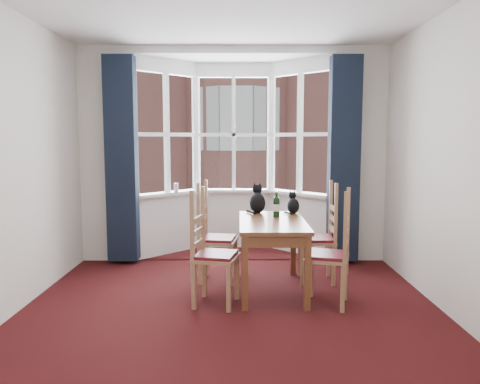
{
  "coord_description": "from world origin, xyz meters",
  "views": [
    {
      "loc": [
        0.08,
        -3.9,
        1.61
      ],
      "look_at": [
        0.09,
        1.05,
        1.05
      ],
      "focal_mm": 35.0,
      "sensor_mm": 36.0,
      "label": 1
    }
  ],
  "objects_px": {
    "dining_table": "(272,230)",
    "chair_left_near": "(207,257)",
    "cat_right": "(293,205)",
    "chair_left_far": "(210,240)",
    "chair_right_near": "(336,258)",
    "wine_bottle": "(276,206)",
    "chair_right_far": "(325,240)",
    "cat_left": "(258,201)",
    "candle_tall": "(176,188)"
  },
  "relations": [
    {
      "from": "dining_table",
      "to": "chair_left_near",
      "type": "distance_m",
      "value": 0.8
    },
    {
      "from": "cat_right",
      "to": "dining_table",
      "type": "bearing_deg",
      "value": -120.35
    },
    {
      "from": "chair_left_far",
      "to": "dining_table",
      "type": "bearing_deg",
      "value": -26.9
    },
    {
      "from": "chair_right_near",
      "to": "chair_left_far",
      "type": "bearing_deg",
      "value": 147.65
    },
    {
      "from": "chair_left_near",
      "to": "chair_left_far",
      "type": "distance_m",
      "value": 0.75
    },
    {
      "from": "chair_left_near",
      "to": "cat_right",
      "type": "xyz_separation_m",
      "value": [
        0.94,
        0.88,
        0.39
      ]
    },
    {
      "from": "chair_left_far",
      "to": "wine_bottle",
      "type": "distance_m",
      "value": 0.85
    },
    {
      "from": "chair_left_near",
      "to": "chair_right_near",
      "type": "height_order",
      "value": "same"
    },
    {
      "from": "chair_left_near",
      "to": "chair_right_far",
      "type": "bearing_deg",
      "value": 29.69
    },
    {
      "from": "cat_left",
      "to": "candle_tall",
      "type": "bearing_deg",
      "value": 134.67
    },
    {
      "from": "chair_right_far",
      "to": "wine_bottle",
      "type": "relative_size",
      "value": 3.23
    },
    {
      "from": "wine_bottle",
      "to": "candle_tall",
      "type": "relative_size",
      "value": 2.22
    },
    {
      "from": "wine_bottle",
      "to": "chair_right_far",
      "type": "bearing_deg",
      "value": 11.94
    },
    {
      "from": "chair_left_far",
      "to": "chair_right_near",
      "type": "distance_m",
      "value": 1.5
    },
    {
      "from": "cat_right",
      "to": "candle_tall",
      "type": "bearing_deg",
      "value": 142.21
    },
    {
      "from": "chair_right_far",
      "to": "cat_right",
      "type": "distance_m",
      "value": 0.54
    },
    {
      "from": "chair_right_near",
      "to": "cat_right",
      "type": "distance_m",
      "value": 1.05
    },
    {
      "from": "cat_left",
      "to": "chair_left_far",
      "type": "bearing_deg",
      "value": -161.3
    },
    {
      "from": "chair_right_near",
      "to": "cat_left",
      "type": "xyz_separation_m",
      "value": [
        -0.73,
        0.99,
        0.42
      ]
    },
    {
      "from": "chair_left_near",
      "to": "cat_left",
      "type": "height_order",
      "value": "cat_left"
    },
    {
      "from": "chair_right_far",
      "to": "chair_left_far",
      "type": "bearing_deg",
      "value": 179.04
    },
    {
      "from": "chair_left_far",
      "to": "candle_tall",
      "type": "relative_size",
      "value": 7.16
    },
    {
      "from": "chair_right_far",
      "to": "chair_right_near",
      "type": "bearing_deg",
      "value": -92.08
    },
    {
      "from": "chair_right_near",
      "to": "cat_right",
      "type": "bearing_deg",
      "value": 108.8
    },
    {
      "from": "wine_bottle",
      "to": "candle_tall",
      "type": "height_order",
      "value": "wine_bottle"
    },
    {
      "from": "chair_left_near",
      "to": "candle_tall",
      "type": "relative_size",
      "value": 7.16
    },
    {
      "from": "chair_left_near",
      "to": "candle_tall",
      "type": "xyz_separation_m",
      "value": [
        -0.57,
        2.05,
        0.46
      ]
    },
    {
      "from": "chair_left_near",
      "to": "wine_bottle",
      "type": "height_order",
      "value": "wine_bottle"
    },
    {
      "from": "chair_left_near",
      "to": "cat_left",
      "type": "distance_m",
      "value": 1.16
    },
    {
      "from": "chair_right_near",
      "to": "wine_bottle",
      "type": "distance_m",
      "value": 0.94
    },
    {
      "from": "dining_table",
      "to": "chair_right_far",
      "type": "height_order",
      "value": "chair_right_far"
    },
    {
      "from": "chair_left_far",
      "to": "chair_right_near",
      "type": "relative_size",
      "value": 1.0
    },
    {
      "from": "chair_left_far",
      "to": "cat_right",
      "type": "bearing_deg",
      "value": 7.45
    },
    {
      "from": "dining_table",
      "to": "chair_left_near",
      "type": "xyz_separation_m",
      "value": [
        -0.67,
        -0.41,
        -0.18
      ]
    },
    {
      "from": "chair_left_near",
      "to": "chair_right_near",
      "type": "relative_size",
      "value": 1.0
    },
    {
      "from": "cat_left",
      "to": "candle_tall",
      "type": "distance_m",
      "value": 1.56
    },
    {
      "from": "cat_left",
      "to": "wine_bottle",
      "type": "height_order",
      "value": "cat_left"
    },
    {
      "from": "chair_left_far",
      "to": "chair_right_far",
      "type": "relative_size",
      "value": 1.0
    },
    {
      "from": "chair_left_far",
      "to": "candle_tall",
      "type": "height_order",
      "value": "candle_tall"
    },
    {
      "from": "wine_bottle",
      "to": "chair_right_near",
      "type": "bearing_deg",
      "value": -51.29
    },
    {
      "from": "cat_left",
      "to": "wine_bottle",
      "type": "distance_m",
      "value": 0.38
    },
    {
      "from": "chair_left_near",
      "to": "chair_right_far",
      "type": "height_order",
      "value": "same"
    },
    {
      "from": "chair_left_far",
      "to": "chair_right_near",
      "type": "xyz_separation_m",
      "value": [
        1.27,
        -0.8,
        0.0
      ]
    },
    {
      "from": "chair_right_far",
      "to": "wine_bottle",
      "type": "xyz_separation_m",
      "value": [
        -0.56,
        -0.12,
        0.41
      ]
    },
    {
      "from": "dining_table",
      "to": "cat_left",
      "type": "xyz_separation_m",
      "value": [
        -0.14,
        0.53,
        0.24
      ]
    },
    {
      "from": "chair_right_far",
      "to": "candle_tall",
      "type": "distance_m",
      "value": 2.32
    },
    {
      "from": "chair_right_near",
      "to": "chair_right_far",
      "type": "relative_size",
      "value": 1.0
    },
    {
      "from": "chair_left_near",
      "to": "wine_bottle",
      "type": "xyz_separation_m",
      "value": [
        0.72,
        0.61,
        0.41
      ]
    },
    {
      "from": "cat_right",
      "to": "wine_bottle",
      "type": "height_order",
      "value": "wine_bottle"
    },
    {
      "from": "dining_table",
      "to": "cat_left",
      "type": "distance_m",
      "value": 0.59
    }
  ]
}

